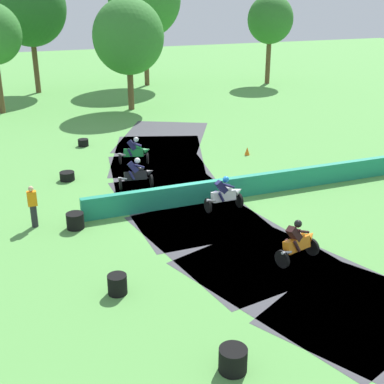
{
  "coord_description": "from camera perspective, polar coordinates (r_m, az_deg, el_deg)",
  "views": [
    {
      "loc": [
        -6.65,
        -18.37,
        8.36
      ],
      "look_at": [
        0.03,
        -0.87,
        0.9
      ],
      "focal_mm": 47.87,
      "sensor_mm": 36.0,
      "label": 1
    }
  ],
  "objects": [
    {
      "name": "motorcycle_fourth_orange",
      "position": [
        17.18,
        11.74,
        -5.45
      ],
      "size": [
        1.68,
        1.08,
        1.43
      ],
      "color": "black",
      "rests_on": "ground"
    },
    {
      "name": "ground_plane",
      "position": [
        21.25,
        -0.91,
        -1.45
      ],
      "size": [
        120.0,
        120.0,
        0.0
      ],
      "primitive_type": "plane",
      "color": "#569947"
    },
    {
      "name": "tree_behind_barrier",
      "position": [
        38.08,
        -7.1,
        16.79
      ],
      "size": [
        5.06,
        5.06,
        7.86
      ],
      "color": "brown",
      "rests_on": "ground"
    },
    {
      "name": "tire_stack_near",
      "position": [
        29.92,
        -12.02,
        5.41
      ],
      "size": [
        0.59,
        0.59,
        0.4
      ],
      "color": "black",
      "rests_on": "ground"
    },
    {
      "name": "motorcycle_chase_black",
      "position": [
        23.06,
        -6.15,
        2.01
      ],
      "size": [
        1.71,
        0.93,
        1.42
      ],
      "color": "black",
      "rests_on": "ground"
    },
    {
      "name": "tire_stack_mid_b",
      "position": [
        19.6,
        -12.88,
        -3.15
      ],
      "size": [
        0.66,
        0.66,
        0.6
      ],
      "color": "black",
      "rests_on": "ground"
    },
    {
      "name": "track_marshal",
      "position": [
        19.94,
        -17.3,
        -1.55
      ],
      "size": [
        0.34,
        0.24,
        1.63
      ],
      "color": "#232328",
      "rests_on": "ground"
    },
    {
      "name": "traffic_cone",
      "position": [
        27.81,
        6.17,
        4.57
      ],
      "size": [
        0.28,
        0.28,
        0.44
      ],
      "primitive_type": "cone",
      "color": "orange",
      "rests_on": "ground"
    },
    {
      "name": "tire_stack_far",
      "position": [
        15.38,
        -8.32,
        -10.14
      ],
      "size": [
        0.57,
        0.57,
        0.6
      ],
      "color": "black",
      "rests_on": "ground"
    },
    {
      "name": "track_asphalt",
      "position": [
        21.65,
        1.95,
        -1.0
      ],
      "size": [
        9.2,
        29.37,
        0.01
      ],
      "color": "#3D3D42",
      "rests_on": "ground"
    },
    {
      "name": "tire_stack_mid_a",
      "position": [
        24.64,
        -13.74,
        1.73
      ],
      "size": [
        0.68,
        0.68,
        0.4
      ],
      "color": "black",
      "rests_on": "ground"
    },
    {
      "name": "tire_stack_extra_a",
      "position": [
        12.61,
        4.58,
        -18.12
      ],
      "size": [
        0.68,
        0.68,
        0.6
      ],
      "color": "black",
      "rests_on": "ground"
    },
    {
      "name": "tree_distant",
      "position": [
        46.21,
        -17.66,
        18.99
      ],
      "size": [
        5.93,
        5.93,
        10.05
      ],
      "color": "brown",
      "rests_on": "ground"
    },
    {
      "name": "safety_barrier",
      "position": [
        23.13,
        10.45,
        1.35
      ],
      "size": [
        18.2,
        0.52,
        0.9
      ],
      "primitive_type": "cube",
      "rotation": [
        0.0,
        0.0,
        -1.56
      ],
      "color": "#1E8466",
      "rests_on": "ground"
    },
    {
      "name": "motorcycle_trailing_white",
      "position": [
        20.65,
        3.71,
        -0.23
      ],
      "size": [
        1.68,
        0.72,
        1.42
      ],
      "color": "black",
      "rests_on": "ground"
    },
    {
      "name": "motorcycle_lead_green",
      "position": [
        26.28,
        -6.36,
        4.53
      ],
      "size": [
        1.72,
        1.15,
        1.43
      ],
      "color": "black",
      "rests_on": "ground"
    },
    {
      "name": "tree_far_left",
      "position": [
        49.47,
        8.72,
        18.44
      ],
      "size": [
        4.13,
        4.13,
        7.94
      ],
      "color": "brown",
      "rests_on": "ground"
    }
  ]
}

